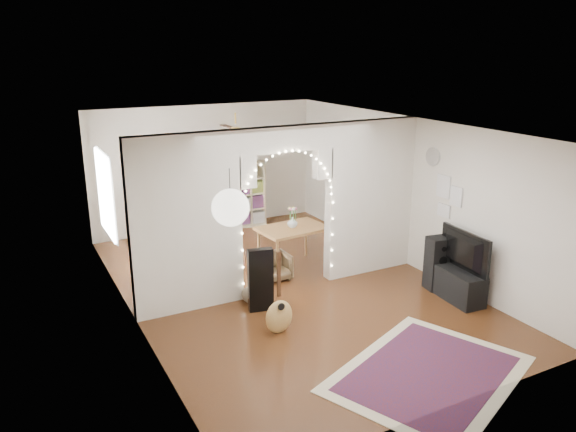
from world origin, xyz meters
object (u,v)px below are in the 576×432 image
acoustic_guitar (279,304)px  floor_speaker (437,263)px  dining_chair_left (204,228)px  bookcase (234,195)px  media_console (456,284)px  dining_table (292,231)px  dining_chair_right (275,267)px

acoustic_guitar → floor_speaker: size_ratio=1.15×
floor_speaker → dining_chair_left: 4.94m
acoustic_guitar → bookcase: (1.35, 4.84, 0.27)m
bookcase → dining_chair_left: 1.13m
bookcase → dining_chair_left: size_ratio=2.86×
acoustic_guitar → media_console: (3.00, -0.31, -0.20)m
floor_speaker → bookcase: bookcase is taller
floor_speaker → dining_table: bearing=139.6°
floor_speaker → media_console: size_ratio=0.89×
acoustic_guitar → dining_chair_right: bearing=60.3°
acoustic_guitar → floor_speaker: (3.00, 0.14, -0.00)m
dining_table → dining_chair_left: size_ratio=2.53×
floor_speaker → dining_chair_right: (-2.20, 1.60, -0.21)m
floor_speaker → dining_chair_left: bearing=130.6°
floor_speaker → media_console: floor_speaker is taller
dining_chair_right → floor_speaker: bearing=-36.3°
media_console → dining_chair_right: size_ratio=1.97×
dining_chair_left → bookcase: bearing=40.1°
media_console → dining_table: dining_table is taller
dining_table → dining_chair_right: bearing=-151.1°
acoustic_guitar → media_console: bearing=-11.0°
media_console → bookcase: bearing=112.2°
acoustic_guitar → dining_table: size_ratio=0.81×
dining_chair_left → dining_chair_right: (0.35, -2.63, 0.00)m
dining_chair_right → dining_chair_left: bearing=97.2°
dining_chair_right → dining_table: bearing=33.7°
floor_speaker → dining_chair_right: size_ratio=1.76×
bookcase → dining_chair_left: bookcase is taller
dining_chair_left → dining_chair_right: dining_chair_right is taller
bookcase → media_console: bearing=-57.5°
floor_speaker → dining_table: (-1.66, 1.97, 0.24)m
media_console → acoustic_guitar: bearing=178.4°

